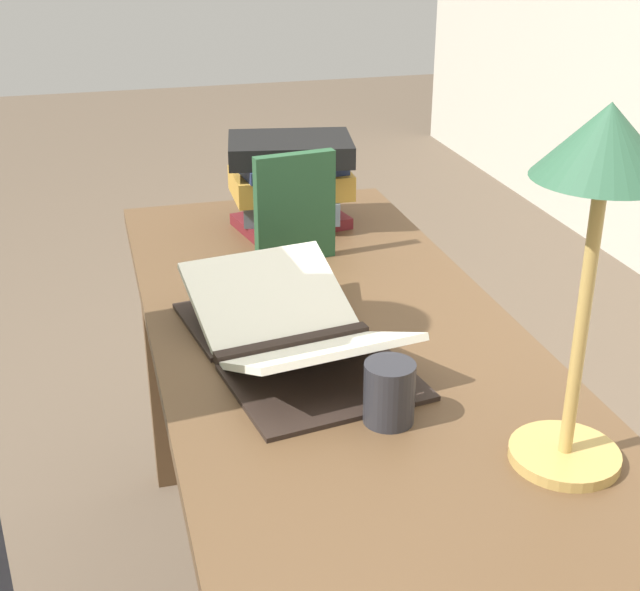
{
  "coord_description": "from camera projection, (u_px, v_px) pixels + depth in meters",
  "views": [
    {
      "loc": [
        1.37,
        -0.39,
        1.48
      ],
      "look_at": [
        0.05,
        -0.04,
        0.85
      ],
      "focal_mm": 50.0,
      "sensor_mm": 36.0,
      "label": 1
    }
  ],
  "objects": [
    {
      "name": "open_book",
      "position": [
        293.0,
        334.0,
        1.49
      ],
      "size": [
        0.53,
        0.35,
        0.1
      ],
      "rotation": [
        0.0,
        0.0,
        0.16
      ],
      "color": "black",
      "rests_on": "reading_desk"
    },
    {
      "name": "book_standing_upright",
      "position": [
        295.0,
        208.0,
        1.81
      ],
      "size": [
        0.05,
        0.17,
        0.23
      ],
      "rotation": [
        0.0,
        0.0,
        0.14
      ],
      "color": "#234C2D",
      "rests_on": "reading_desk"
    },
    {
      "name": "coffee_mug",
      "position": [
        390.0,
        392.0,
        1.28
      ],
      "size": [
        0.1,
        0.08,
        0.09
      ],
      "rotation": [
        0.0,
        0.0,
        2.53
      ],
      "color": "#28282D",
      "rests_on": "reading_desk"
    },
    {
      "name": "reading_lamp",
      "position": [
        600.0,
        190.0,
        1.05
      ],
      "size": [
        0.17,
        0.17,
        0.49
      ],
      "color": "tan",
      "rests_on": "reading_desk"
    },
    {
      "name": "book_stack_tall",
      "position": [
        291.0,
        180.0,
        2.0
      ],
      "size": [
        0.24,
        0.3,
        0.21
      ],
      "color": "maroon",
      "rests_on": "reading_desk"
    },
    {
      "name": "reading_desk",
      "position": [
        333.0,
        378.0,
        1.63
      ],
      "size": [
        1.46,
        0.64,
        0.77
      ],
      "color": "brown",
      "rests_on": "ground_plane"
    }
  ]
}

